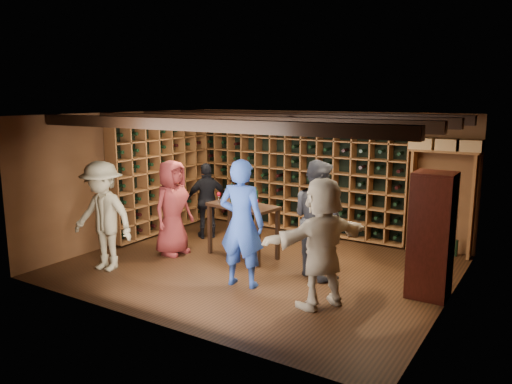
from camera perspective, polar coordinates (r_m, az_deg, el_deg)
The scene contains 13 objects.
ground at distance 8.42m, azimuth 0.16°, elevation -8.47°, with size 6.00×6.00×0.00m, color #331C0E.
room_shell at distance 8.00m, azimuth 0.37°, elevation 8.24°, with size 6.00×6.00×6.00m.
wine_rack_back at distance 10.36m, azimuth 4.51°, elevation 1.74°, with size 4.65×0.30×2.20m.
wine_rack_left at distance 10.45m, azimuth -10.69°, elevation 1.66°, with size 0.30×2.65×2.20m.
crate_shelf at distance 9.32m, azimuth 20.73°, elevation 2.65°, with size 1.20×0.32×2.07m.
display_cabinet at distance 7.36m, azimuth 19.37°, elevation -4.97°, with size 0.55×0.50×1.75m.
man_blue_shirt at distance 7.33m, azimuth -1.66°, elevation -3.61°, with size 0.70×0.46×1.91m, color navy.
man_grey_suit at distance 7.82m, azimuth 7.05°, elevation -3.01°, with size 0.90×0.70×1.84m, color black.
guest_red_floral at distance 8.97m, azimuth -9.51°, elevation -1.76°, with size 0.83×0.54×1.70m, color maroon.
guest_woman_black at distance 9.94m, azimuth -5.57°, elevation -1.01°, with size 0.88×0.37×1.50m, color black.
guest_khaki at distance 8.41m, azimuth -17.09°, elevation -2.65°, with size 1.15×0.66×1.78m, color gray.
guest_beige at distance 6.69m, azimuth 7.57°, elevation -5.77°, with size 1.64×0.52×1.76m, color gray.
tasting_table at distance 8.70m, azimuth -1.53°, elevation -2.21°, with size 1.32×0.81×1.22m.
Camera 1 is at (4.19, -6.75, 2.78)m, focal length 35.00 mm.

